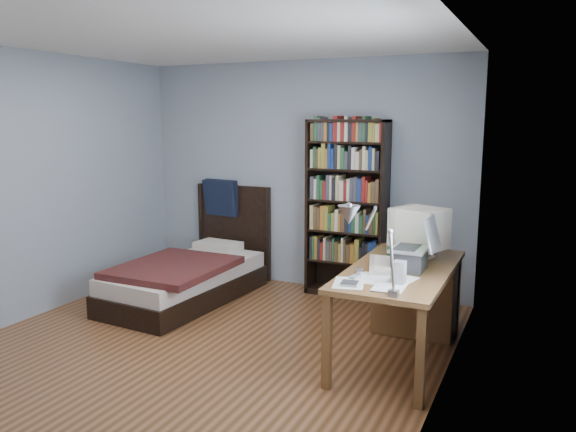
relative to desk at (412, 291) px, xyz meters
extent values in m
plane|color=#563319|center=(-1.50, -1.04, -0.42)|extent=(4.20, 4.20, 0.00)
plane|color=white|center=(-1.50, -1.04, 2.08)|extent=(4.20, 4.20, 0.00)
cube|color=#8B98A2|center=(-1.50, 1.06, 0.83)|extent=(3.80, 0.04, 2.50)
cube|color=#8B98A2|center=(-3.40, -1.04, 0.83)|extent=(0.04, 4.20, 2.50)
cube|color=#8B98A2|center=(0.40, -1.04, 0.83)|extent=(0.04, 4.20, 2.50)
cube|color=white|center=(0.38, -1.19, 1.03)|extent=(0.01, 1.14, 1.14)
cube|color=white|center=(0.38, -1.19, 1.03)|extent=(0.01, 1.00, 1.00)
cube|color=brown|center=(0.00, -0.44, 0.29)|extent=(0.75, 1.59, 0.04)
cube|color=brown|center=(-0.32, -1.18, -0.07)|extent=(0.06, 0.06, 0.69)
cube|color=brown|center=(0.32, -1.18, -0.07)|extent=(0.06, 0.06, 0.69)
cube|color=brown|center=(-0.32, 0.30, -0.07)|extent=(0.06, 0.06, 0.69)
cube|color=brown|center=(0.32, 0.30, -0.07)|extent=(0.06, 0.06, 0.69)
cube|color=brown|center=(0.00, 0.13, -0.07)|extent=(0.69, 0.40, 0.68)
cube|color=beige|center=(0.04, -0.04, 0.33)|extent=(0.28, 0.26, 0.03)
cylinder|color=beige|center=(0.04, -0.04, 0.37)|extent=(0.09, 0.09, 0.05)
cube|color=beige|center=(0.07, -0.04, 0.56)|extent=(0.45, 0.44, 0.34)
cube|color=#B3A995|center=(-0.11, -0.04, 0.56)|extent=(0.15, 0.34, 0.35)
cube|color=#3B8DD5|center=(-0.12, -0.04, 0.56)|extent=(0.10, 0.25, 0.23)
cube|color=#2D2D30|center=(0.07, -0.48, 0.39)|extent=(0.23, 0.27, 0.16)
cube|color=silver|center=(0.07, -0.48, 0.48)|extent=(0.26, 0.35, 0.02)
cube|color=#2D2D30|center=(0.05, -0.48, 0.49)|extent=(0.17, 0.27, 0.00)
cube|color=silver|center=(0.23, -0.48, 0.61)|extent=(0.08, 0.35, 0.25)
cube|color=#0CBF26|center=(0.22, -0.48, 0.61)|extent=(0.06, 0.28, 0.19)
cube|color=#99999E|center=(0.13, -1.17, 0.34)|extent=(0.07, 0.05, 0.04)
cylinder|color=#99999E|center=(0.13, -1.24, 0.57)|extent=(0.02, 0.15, 0.42)
cylinder|color=#99999E|center=(0.05, -1.47, 0.87)|extent=(0.18, 0.35, 0.21)
cone|color=#99999E|center=(-0.03, -1.64, 0.92)|extent=(0.13, 0.13, 0.11)
cube|color=#B3A995|center=(-0.14, -0.49, 0.33)|extent=(0.33, 0.54, 0.05)
cube|color=gray|center=(0.09, -0.88, 0.40)|extent=(0.09, 0.09, 0.17)
cylinder|color=#083A1C|center=(-0.14, -0.22, 0.37)|extent=(0.06, 0.06, 0.12)
ellipsoid|color=silver|center=(0.00, -0.16, 0.33)|extent=(0.07, 0.12, 0.04)
cube|color=silver|center=(-0.25, -0.71, 0.33)|extent=(0.09, 0.12, 0.02)
cube|color=gray|center=(-0.23, -0.87, 0.33)|extent=(0.07, 0.11, 0.02)
cube|color=gray|center=(-0.21, -1.06, 0.33)|extent=(0.13, 0.13, 0.02)
cube|color=black|center=(-1.32, 0.90, 0.52)|extent=(0.03, 0.30, 1.87)
cube|color=black|center=(-0.51, 0.90, 0.52)|extent=(0.03, 0.30, 1.87)
cube|color=black|center=(-0.91, 0.90, 1.44)|extent=(0.84, 0.30, 0.03)
cube|color=black|center=(-0.91, 0.90, -0.39)|extent=(0.84, 0.30, 0.06)
cube|color=black|center=(-0.91, 1.04, 0.52)|extent=(0.84, 0.02, 1.87)
cube|color=olive|center=(-0.91, 0.88, 0.55)|extent=(0.76, 0.22, 1.67)
cube|color=black|center=(-2.36, 0.01, -0.31)|extent=(1.02, 1.86, 0.22)
cube|color=beige|center=(-2.36, 0.01, -0.12)|extent=(0.98, 1.80, 0.16)
cube|color=maroon|center=(-2.33, -0.22, -0.01)|extent=(0.96, 1.17, 0.07)
cube|color=beige|center=(-2.36, 0.66, 0.01)|extent=(0.52, 0.35, 0.12)
cube|color=black|center=(-2.36, 1.02, 0.13)|extent=(0.96, 0.05, 1.10)
cylinder|color=black|center=(-2.82, 1.00, 0.13)|extent=(0.06, 0.06, 1.10)
cylinder|color=black|center=(-1.91, 1.00, 0.13)|extent=(0.06, 0.06, 1.10)
cube|color=black|center=(-2.51, 0.99, 0.53)|extent=(0.46, 0.20, 0.43)
camera|label=1|loc=(0.99, -4.64, 1.46)|focal=35.00mm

